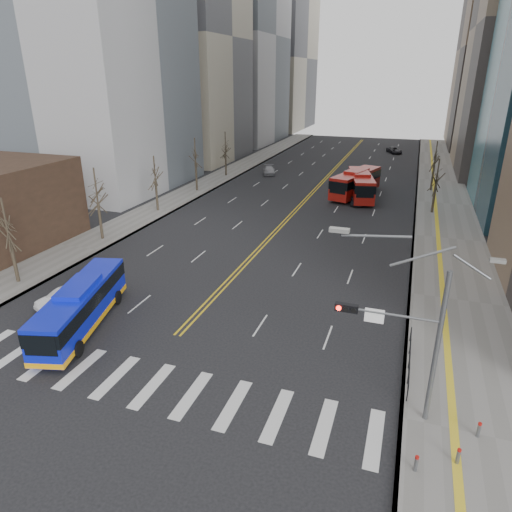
# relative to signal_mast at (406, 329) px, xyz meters

# --- Properties ---
(ground) EXTENTS (220.00, 220.00, 0.00)m
(ground) POSITION_rel_signal_mast_xyz_m (-13.77, -2.00, -4.86)
(ground) COLOR black
(sidewalk_right) EXTENTS (7.00, 130.00, 0.15)m
(sidewalk_right) POSITION_rel_signal_mast_xyz_m (3.73, 43.00, -4.78)
(sidewalk_right) COLOR slate
(sidewalk_right) RESTS_ON ground
(sidewalk_left) EXTENTS (5.00, 130.00, 0.15)m
(sidewalk_left) POSITION_rel_signal_mast_xyz_m (-30.27, 43.00, -4.78)
(sidewalk_left) COLOR slate
(sidewalk_left) RESTS_ON ground
(crosswalk) EXTENTS (26.70, 4.00, 0.01)m
(crosswalk) POSITION_rel_signal_mast_xyz_m (-13.77, -2.00, -4.85)
(crosswalk) COLOR silver
(crosswalk) RESTS_ON ground
(centerline) EXTENTS (0.55, 100.00, 0.01)m
(centerline) POSITION_rel_signal_mast_xyz_m (-13.77, 53.00, -4.85)
(centerline) COLOR gold
(centerline) RESTS_ON ground
(office_towers) EXTENTS (83.00, 134.00, 58.00)m
(office_towers) POSITION_rel_signal_mast_xyz_m (-13.64, 66.51, 19.07)
(office_towers) COLOR #98989A
(office_towers) RESTS_ON ground
(signal_mast) EXTENTS (5.37, 0.37, 9.39)m
(signal_mast) POSITION_rel_signal_mast_xyz_m (0.00, 0.00, 0.00)
(signal_mast) COLOR slate
(signal_mast) RESTS_ON ground
(pedestrian_railing) EXTENTS (0.06, 6.06, 1.02)m
(pedestrian_railing) POSITION_rel_signal_mast_xyz_m (0.53, 4.00, -4.03)
(pedestrian_railing) COLOR black
(pedestrian_railing) RESTS_ON sidewalk_right
(bollards) EXTENTS (2.87, 3.17, 0.78)m
(bollards) POSITION_rel_signal_mast_xyz_m (2.50, -2.16, -4.30)
(bollards) COLOR slate
(bollards) RESTS_ON sidewalk_right
(street_trees) EXTENTS (35.20, 47.20, 7.60)m
(street_trees) POSITION_rel_signal_mast_xyz_m (-20.94, 32.55, 0.02)
(street_trees) COLOR #30271D
(street_trees) RESTS_ON ground
(blue_bus) EXTENTS (4.97, 10.82, 3.12)m
(blue_bus) POSITION_rel_signal_mast_xyz_m (-20.18, 2.00, -3.22)
(blue_bus) COLOR #0D1BCF
(blue_bus) RESTS_ON ground
(red_bus_near) EXTENTS (5.00, 11.54, 3.56)m
(red_bus_near) POSITION_rel_signal_mast_xyz_m (-7.03, 42.87, -2.87)
(red_bus_near) COLOR #A41811
(red_bus_near) RESTS_ON ground
(red_bus_far) EXTENTS (5.77, 11.70, 3.62)m
(red_bus_far) POSITION_rel_signal_mast_xyz_m (-7.79, 43.81, -2.85)
(red_bus_far) COLOR #A41811
(red_bus_far) RESTS_ON ground
(car_white) EXTENTS (2.76, 3.99, 1.25)m
(car_white) POSITION_rel_signal_mast_xyz_m (-23.58, 4.00, -4.23)
(car_white) COLOR silver
(car_white) RESTS_ON ground
(car_dark_mid) EXTENTS (2.08, 4.05, 1.32)m
(car_dark_mid) POSITION_rel_signal_mast_xyz_m (-7.00, 39.33, -4.20)
(car_dark_mid) COLOR black
(car_dark_mid) RESTS_ON ground
(car_silver) EXTENTS (3.24, 4.99, 1.34)m
(car_silver) POSITION_rel_signal_mast_xyz_m (-23.50, 53.82, -4.18)
(car_silver) COLOR #9B9A9F
(car_silver) RESTS_ON ground
(car_dark_far) EXTENTS (3.84, 5.05, 1.27)m
(car_dark_far) POSITION_rel_signal_mast_xyz_m (-4.77, 83.46, -4.22)
(car_dark_far) COLOR black
(car_dark_far) RESTS_ON ground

